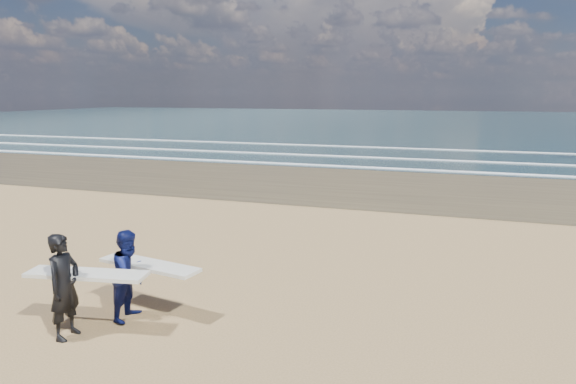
% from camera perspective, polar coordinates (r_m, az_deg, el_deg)
% --- Properties ---
extents(ocean, '(220.00, 100.00, 0.02)m').
position_cam_1_polar(ocean, '(79.51, 27.76, 6.66)').
color(ocean, '#182F36').
rests_on(ocean, ground).
extents(surfer_near, '(2.26, 1.15, 1.90)m').
position_cam_1_polar(surfer_near, '(9.98, -23.35, -9.44)').
color(surfer_near, black).
rests_on(surfer_near, ground).
extents(surfer_far, '(2.26, 1.23, 1.75)m').
position_cam_1_polar(surfer_far, '(10.40, -16.99, -8.67)').
color(surfer_far, '#0E154E').
rests_on(surfer_far, ground).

